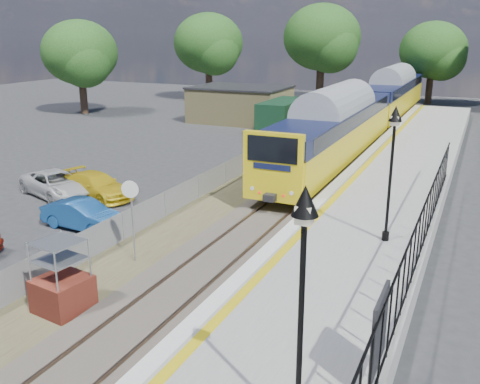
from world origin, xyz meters
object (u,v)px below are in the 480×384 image
Objects in this scene: victorian_lamp_south at (303,257)px; car_yellow at (97,186)px; speed_sign at (131,207)px; car_white at (57,184)px; train at (370,106)px; brick_plinth at (61,278)px; car_blue at (83,215)px; victorian_lamp_north at (393,143)px.

victorian_lamp_south reaches higher than car_yellow.
speed_sign reaches higher than car_white.
train is 9.19× the size of car_white.
car_yellow is at bearing 124.16° from brick_plinth.
car_white is (-8.24, 8.65, -0.44)m from brick_plinth.
car_white reaches higher than car_blue.
victorian_lamp_south and victorian_lamp_north have the same top height.
brick_plinth is (-2.50, -30.49, -1.28)m from train.
car_white is (-16.24, 11.50, -3.68)m from victorian_lamp_south.
victorian_lamp_south is at bearing -19.62° from brick_plinth.
car_blue is at bearing -104.71° from train.
victorian_lamp_north reaches higher than train.
brick_plinth is 0.50× the size of car_white.
victorian_lamp_south is 9.09m from brick_plinth.
victorian_lamp_north is 1.10× the size of car_yellow.
train is at bearing 102.79° from victorian_lamp_north.
speed_sign is at bearing -118.07° from car_yellow.
speed_sign is (-7.94, -3.49, -2.24)m from victorian_lamp_north.
car_yellow is (-6.29, 9.26, -0.45)m from brick_plinth.
car_yellow is (-6.14, 5.60, -1.45)m from speed_sign.
car_blue is (-4.03, 5.61, -0.46)m from brick_plinth.
victorian_lamp_north reaches higher than speed_sign.
victorian_lamp_north is 2.09× the size of brick_plinth.
car_blue is at bearing -106.23° from car_white.
victorian_lamp_north is 12.49m from car_blue.
train is 30.62m from brick_plinth.
victorian_lamp_north reaches higher than car_white.
car_blue is 5.19m from car_white.
brick_plinth is 6.92m from car_blue.
train is 9.75× the size of car_yellow.
victorian_lamp_south is at bearing -116.00° from car_yellow.
victorian_lamp_south is 1.04× the size of car_white.
victorian_lamp_north is at bearing -84.24° from car_yellow.
car_blue is 4.29m from car_yellow.
train is (-5.50, 33.35, -1.96)m from victorian_lamp_south.
victorian_lamp_south is at bearing -122.06° from car_blue.
brick_plinth is at bearing 160.38° from victorian_lamp_south.
train reaches higher than car_yellow.
train is at bearing 68.16° from speed_sign.
car_white is at bearing 132.13° from speed_sign.
car_yellow is (-14.09, 2.12, -3.69)m from victorian_lamp_north.
speed_sign is 0.83× the size of car_blue.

